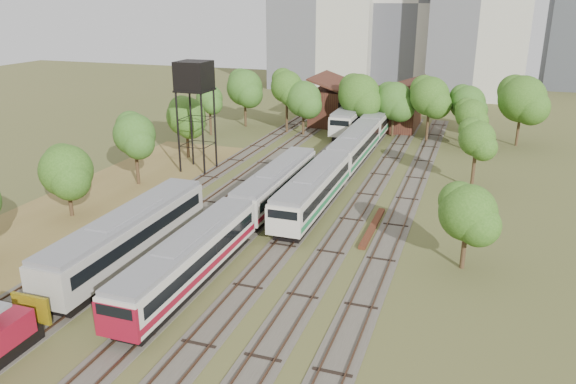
% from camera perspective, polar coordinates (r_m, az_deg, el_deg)
% --- Properties ---
extents(ground, '(240.00, 240.00, 0.00)m').
position_cam_1_polar(ground, '(37.93, -8.86, -11.23)').
color(ground, '#475123').
rests_on(ground, ground).
extents(dry_grass_patch, '(14.00, 60.00, 0.04)m').
position_cam_1_polar(dry_grass_patch, '(53.48, -22.14, -3.17)').
color(dry_grass_patch, brown).
rests_on(dry_grass_patch, ground).
extents(tracks, '(24.60, 80.00, 0.19)m').
position_cam_1_polar(tracks, '(59.30, 1.76, 0.45)').
color(tracks, '#4C473D').
rests_on(tracks, ground).
extents(railcar_red_set, '(2.85, 34.58, 3.52)m').
position_cam_1_polar(railcar_red_set, '(46.87, -4.89, -2.42)').
color(railcar_red_set, black).
rests_on(railcar_red_set, ground).
extents(railcar_green_set, '(3.00, 52.08, 3.71)m').
position_cam_1_polar(railcar_green_set, '(68.67, 6.77, 4.61)').
color(railcar_green_set, black).
rests_on(railcar_green_set, ground).
extents(railcar_rear, '(3.18, 16.08, 3.94)m').
position_cam_1_polar(railcar_rear, '(84.98, 6.56, 7.51)').
color(railcar_rear, black).
rests_on(railcar_rear, ground).
extents(old_grey_coach, '(3.14, 18.00, 3.89)m').
position_cam_1_polar(old_grey_coach, '(43.90, -15.88, -4.29)').
color(old_grey_coach, black).
rests_on(old_grey_coach, ground).
extents(water_tower, '(3.61, 3.61, 12.45)m').
position_cam_1_polar(water_tower, '(64.35, -9.52, 11.27)').
color(water_tower, black).
rests_on(water_tower, ground).
extents(rail_pile_far, '(0.57, 9.11, 0.30)m').
position_cam_1_polar(rail_pile_far, '(49.39, 8.59, -3.57)').
color(rail_pile_far, '#582A19').
rests_on(rail_pile_far, ground).
extents(maintenance_shed, '(16.45, 11.55, 7.58)m').
position_cam_1_polar(maintenance_shed, '(89.74, 7.97, 8.61)').
color(maintenance_shed, '#3C1B15').
rests_on(maintenance_shed, ground).
extents(tree_band_left, '(7.19, 55.51, 7.68)m').
position_cam_1_polar(tree_band_left, '(56.23, -19.91, 3.50)').
color(tree_band_left, '#382616').
rests_on(tree_band_left, ground).
extents(tree_band_far, '(45.43, 9.08, 9.44)m').
position_cam_1_polar(tree_band_far, '(81.40, 9.38, 9.60)').
color(tree_band_far, '#382616').
rests_on(tree_band_far, ground).
extents(tree_band_right, '(5.13, 39.87, 7.24)m').
position_cam_1_polar(tree_band_right, '(59.00, 18.16, 4.18)').
color(tree_band_right, '#382616').
rests_on(tree_band_right, ground).
extents(tower_centre, '(20.00, 18.00, 36.00)m').
position_cam_1_polar(tower_centre, '(129.41, 13.59, 18.18)').
color(tower_centre, '#BDB6AC').
rests_on(tower_centre, ground).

